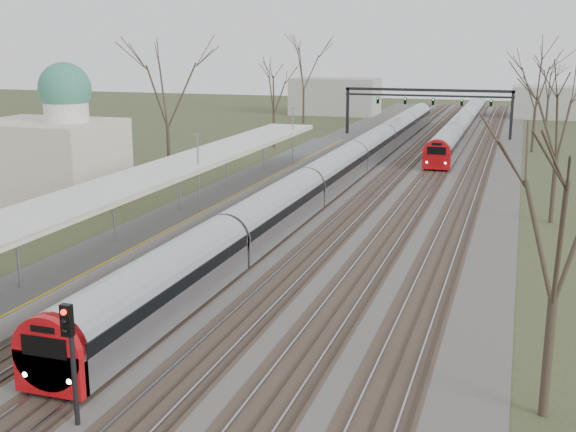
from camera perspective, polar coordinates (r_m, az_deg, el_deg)
name	(u,v)px	position (r m, az deg, el deg)	size (l,w,h in m)	color
track_bed	(382,177)	(64.46, 7.42, 3.06)	(24.00, 160.00, 0.22)	#474442
platform	(203,207)	(50.67, -6.72, 0.74)	(3.50, 69.00, 1.00)	#9E9B93
canopy	(172,169)	(46.03, -9.17, 3.72)	(4.10, 50.00, 3.11)	slate
dome_building	(50,152)	(56.90, -18.33, 4.84)	(10.00, 8.00, 10.30)	beige
signal_gantry	(428,98)	(93.31, 10.99, 9.14)	(21.00, 0.59, 6.08)	black
tree_west_far	(166,87)	(62.47, -9.61, 10.02)	(5.50, 5.50, 11.33)	#2D231C
tree_east_near	(560,217)	(22.99, 20.72, -0.10)	(4.50, 4.50, 9.27)	#2D231C
tree_east_far	(560,113)	(49.63, 20.70, 7.64)	(5.00, 5.00, 10.30)	#2D231C
train_near	(353,159)	(65.47, 5.19, 4.54)	(2.62, 90.21, 3.05)	#B4B7BF
train_far	(463,123)	(97.12, 13.67, 7.13)	(2.62, 60.21, 3.05)	#B4B7BF
signal_post	(71,347)	(23.00, -16.80, -9.85)	(0.35, 0.45, 4.10)	black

